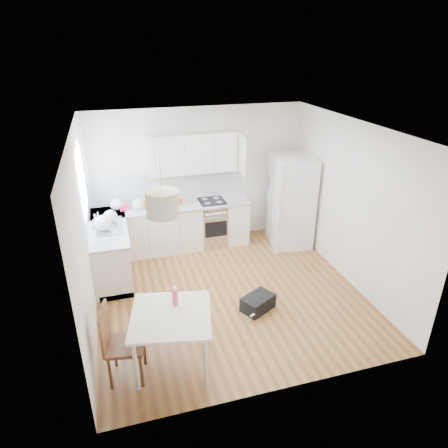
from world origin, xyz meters
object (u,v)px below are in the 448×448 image
dining_chair (125,344)px  gym_bag (258,303)px  refrigerator (291,201)px  dining_table (171,320)px

dining_chair → gym_bag: size_ratio=2.06×
refrigerator → dining_chair: (-3.43, -2.79, -0.39)m
dining_table → dining_chair: (-0.57, -0.07, -0.17)m
dining_table → gym_bag: (1.44, 0.76, -0.57)m
refrigerator → dining_table: size_ratio=1.57×
dining_chair → gym_bag: bearing=33.0°
dining_table → gym_bag: bearing=39.7°
refrigerator → gym_bag: refrigerator is taller
refrigerator → dining_chair: bearing=-133.4°
gym_bag → dining_chair: bearing=173.6°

